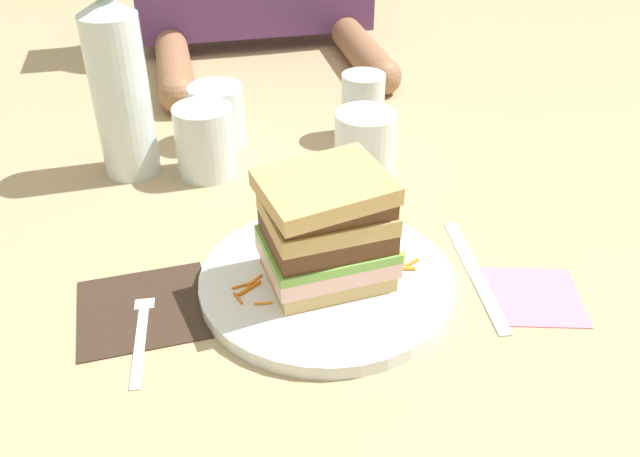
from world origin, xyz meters
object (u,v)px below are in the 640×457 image
(knife, at_px, (477,276))
(napkin_pink, at_px, (533,296))
(napkin_dark, at_px, (144,309))
(fork, at_px, (142,321))
(empty_tumbler_0, at_px, (363,106))
(water_bottle, at_px, (120,87))
(sandwich, at_px, (326,229))
(empty_tumbler_2, at_px, (217,115))
(empty_tumbler_1, at_px, (205,141))
(main_plate, at_px, (326,281))
(juice_glass, at_px, (365,149))

(knife, distance_m, napkin_pink, 0.06)
(napkin_dark, bearing_deg, fork, -94.97)
(knife, bearing_deg, empty_tumbler_0, 94.39)
(napkin_dark, distance_m, water_bottle, 0.33)
(fork, xyz_separation_m, empty_tumbler_0, (0.33, 0.36, 0.04))
(sandwich, relative_size, fork, 0.84)
(sandwich, relative_size, empty_tumbler_2, 1.62)
(empty_tumbler_1, bearing_deg, napkin_dark, -108.21)
(main_plate, relative_size, napkin_dark, 2.04)
(empty_tumbler_0, bearing_deg, juice_glass, -104.36)
(fork, distance_m, napkin_pink, 0.40)
(knife, bearing_deg, juice_glass, 103.31)
(main_plate, height_order, water_bottle, water_bottle)
(empty_tumbler_2, bearing_deg, napkin_pink, -57.07)
(empty_tumbler_1, relative_size, empty_tumbler_2, 1.12)
(napkin_pink, bearing_deg, main_plate, 162.72)
(fork, distance_m, juice_glass, 0.38)
(main_plate, bearing_deg, knife, -7.14)
(sandwich, distance_m, knife, 0.18)
(napkin_dark, xyz_separation_m, empty_tumbler_2, (0.12, 0.36, 0.04))
(main_plate, height_order, empty_tumbler_0, empty_tumbler_0)
(empty_tumbler_2, height_order, napkin_pink, empty_tumbler_2)
(main_plate, bearing_deg, fork, -175.13)
(fork, bearing_deg, napkin_pink, -6.86)
(main_plate, xyz_separation_m, knife, (0.16, -0.02, -0.01))
(empty_tumbler_0, bearing_deg, sandwich, -111.82)
(knife, distance_m, empty_tumbler_0, 0.36)
(juice_glass, xyz_separation_m, water_bottle, (-0.31, 0.09, 0.08))
(sandwich, bearing_deg, empty_tumbler_0, 68.18)
(sandwich, bearing_deg, napkin_pink, -17.04)
(fork, relative_size, empty_tumbler_0, 1.71)
(empty_tumbler_0, xyz_separation_m, empty_tumbler_1, (-0.24, -0.06, -0.00))
(main_plate, distance_m, knife, 0.16)
(napkin_dark, xyz_separation_m, water_bottle, (-0.01, 0.30, 0.12))
(napkin_dark, xyz_separation_m, juice_glass, (0.30, 0.22, 0.04))
(knife, height_order, empty_tumbler_0, empty_tumbler_0)
(napkin_dark, relative_size, water_bottle, 0.49)
(sandwich, xyz_separation_m, water_bottle, (-0.20, 0.31, 0.05))
(empty_tumbler_2, bearing_deg, empty_tumbler_0, -8.34)
(napkin_pink, bearing_deg, water_bottle, 137.48)
(fork, height_order, empty_tumbler_0, empty_tumbler_0)
(napkin_dark, distance_m, empty_tumbler_2, 0.38)
(empty_tumbler_0, bearing_deg, main_plate, -111.78)
(napkin_dark, distance_m, empty_tumbler_1, 0.29)
(water_bottle, xyz_separation_m, empty_tumbler_2, (0.12, 0.06, -0.08))
(knife, bearing_deg, main_plate, 172.86)
(knife, bearing_deg, napkin_pink, -45.38)
(knife, xyz_separation_m, juice_glass, (-0.06, 0.24, 0.04))
(knife, height_order, water_bottle, water_bottle)
(napkin_dark, height_order, empty_tumbler_1, empty_tumbler_1)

